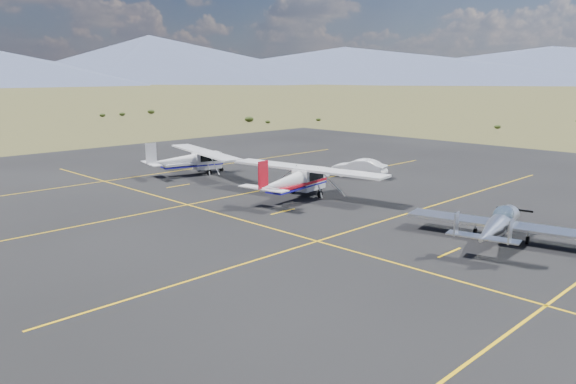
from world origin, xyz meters
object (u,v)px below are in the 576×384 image
aircraft_low_wing (499,223)px  aircraft_plain (192,159)px  aircraft_cessna (297,179)px  sedan (359,168)px

aircraft_low_wing → aircraft_plain: size_ratio=0.86×
aircraft_cessna → aircraft_low_wing: bearing=-99.5°
aircraft_cessna → aircraft_plain: size_ratio=1.06×
aircraft_cessna → aircraft_plain: bearing=79.3°
aircraft_low_wing → aircraft_plain: (0.47, 26.09, 0.26)m
aircraft_low_wing → aircraft_plain: 26.09m
aircraft_low_wing → sedan: (9.23, 15.83, -0.26)m
aircraft_low_wing → sedan: 18.32m
aircraft_cessna → aircraft_plain: aircraft_cessna is taller
aircraft_plain → aircraft_low_wing: bearing=-78.0°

